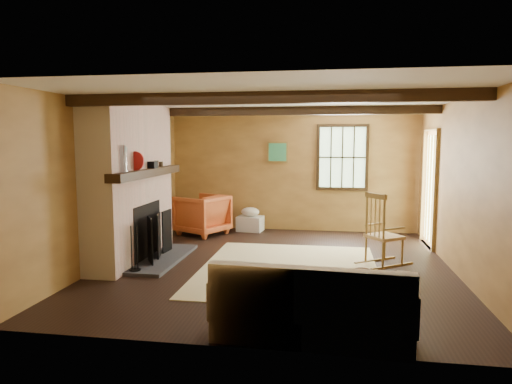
% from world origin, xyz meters
% --- Properties ---
extents(ground, '(5.50, 5.50, 0.00)m').
position_xyz_m(ground, '(0.00, 0.00, 0.00)').
color(ground, black).
rests_on(ground, ground).
extents(room_envelope, '(5.02, 5.52, 2.44)m').
position_xyz_m(room_envelope, '(0.22, 0.26, 1.63)').
color(room_envelope, '#AD7E3D').
rests_on(room_envelope, ground).
extents(fireplace, '(1.02, 2.30, 2.40)m').
position_xyz_m(fireplace, '(-2.23, -0.00, 1.10)').
color(fireplace, '#AC4C42').
rests_on(fireplace, ground).
extents(rug, '(2.50, 3.00, 0.01)m').
position_xyz_m(rug, '(0.20, -0.20, 0.00)').
color(rug, '#D0C38B').
rests_on(rug, ground).
extents(rocking_chair, '(0.87, 0.79, 1.08)m').
position_xyz_m(rocking_chair, '(1.54, 0.29, 0.46)').
color(rocking_chair, tan).
rests_on(rocking_chair, ground).
extents(sofa, '(1.88, 0.93, 0.74)m').
position_xyz_m(sofa, '(0.62, -2.40, 0.26)').
color(sofa, beige).
rests_on(sofa, ground).
extents(firewood_pile, '(0.68, 0.12, 0.25)m').
position_xyz_m(firewood_pile, '(-1.89, 2.46, 0.12)').
color(firewood_pile, brown).
rests_on(firewood_pile, ground).
extents(laundry_basket, '(0.54, 0.44, 0.30)m').
position_xyz_m(laundry_basket, '(-0.83, 2.48, 0.15)').
color(laundry_basket, silver).
rests_on(laundry_basket, ground).
extents(basket_pillow, '(0.43, 0.37, 0.19)m').
position_xyz_m(basket_pillow, '(-0.83, 2.48, 0.39)').
color(basket_pillow, beige).
rests_on(basket_pillow, laundry_basket).
extents(armchair, '(1.15, 1.14, 0.79)m').
position_xyz_m(armchair, '(-1.70, 1.99, 0.39)').
color(armchair, '#BF6026').
rests_on(armchair, ground).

